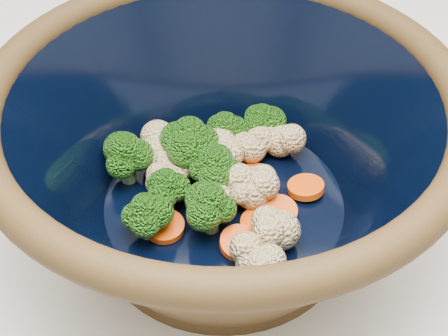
{
  "coord_description": "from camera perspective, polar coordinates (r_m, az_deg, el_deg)",
  "views": [
    {
      "loc": [
        -0.02,
        -0.44,
        1.31
      ],
      "look_at": [
        -0.01,
        -0.09,
        0.97
      ],
      "focal_mm": 50.0,
      "sensor_mm": 36.0,
      "label": 1
    }
  ],
  "objects": [
    {
      "name": "mixing_bowl",
      "position": [
        0.48,
        0.0,
        1.29
      ],
      "size": [
        0.43,
        0.43,
        0.15
      ],
      "rotation": [
        0.0,
        0.0,
        -0.34
      ],
      "color": "black",
      "rests_on": "counter"
    },
    {
      "name": "vegetable_pile",
      "position": [
        0.5,
        -1.52,
        -0.18
      ],
      "size": [
        0.18,
        0.18,
        0.06
      ],
      "color": "#608442",
      "rests_on": "mixing_bowl"
    }
  ]
}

